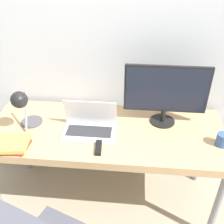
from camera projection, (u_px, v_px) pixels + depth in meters
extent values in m
cube|color=silver|center=(111.00, 37.00, 1.95)|extent=(8.00, 0.05, 2.60)
cube|color=tan|center=(106.00, 133.00, 1.93)|extent=(1.74, 0.69, 0.06)
cylinder|color=gray|center=(217.00, 207.00, 1.83)|extent=(0.05, 0.05, 0.68)
cylinder|color=gray|center=(23.00, 140.00, 2.44)|extent=(0.05, 0.05, 0.68)
cylinder|color=gray|center=(201.00, 152.00, 2.31)|extent=(0.05, 0.05, 0.68)
cube|color=silver|center=(89.00, 132.00, 1.87)|extent=(0.38, 0.21, 0.02)
cube|color=#2D2D33|center=(89.00, 131.00, 1.87)|extent=(0.32, 0.13, 0.00)
cube|color=silver|center=(90.00, 113.00, 1.88)|extent=(0.38, 0.05, 0.21)
cube|color=black|center=(90.00, 113.00, 1.88)|extent=(0.34, 0.04, 0.19)
cylinder|color=black|center=(162.00, 121.00, 2.00)|extent=(0.19, 0.19, 0.01)
cylinder|color=black|center=(163.00, 115.00, 1.96)|extent=(0.04, 0.04, 0.10)
cube|color=black|center=(166.00, 89.00, 1.85)|extent=(0.60, 0.02, 0.36)
cube|color=black|center=(166.00, 90.00, 1.84)|extent=(0.57, 0.00, 0.33)
cylinder|color=#4C4C51|center=(32.00, 122.00, 1.98)|extent=(0.16, 0.16, 0.02)
cylinder|color=#99999E|center=(26.00, 111.00, 1.86)|extent=(0.02, 0.13, 0.26)
sphere|color=black|center=(19.00, 100.00, 1.74)|extent=(0.11, 0.11, 0.11)
cube|color=#B2382D|center=(11.00, 146.00, 1.75)|extent=(0.23, 0.17, 0.02)
cube|color=gold|center=(11.00, 143.00, 1.73)|extent=(0.24, 0.21, 0.03)
cube|color=black|center=(99.00, 147.00, 1.73)|extent=(0.05, 0.14, 0.02)
cylinder|color=#385693|center=(222.00, 140.00, 1.75)|extent=(0.08, 0.08, 0.09)
ellipsoid|color=white|center=(1.00, 145.00, 1.74)|extent=(0.14, 0.10, 0.04)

